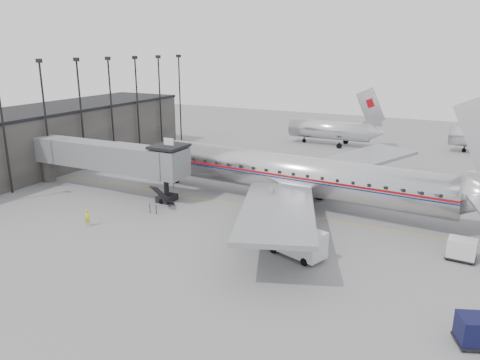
# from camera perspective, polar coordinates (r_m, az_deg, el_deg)

# --- Properties ---
(ground) EXTENTS (160.00, 160.00, 0.00)m
(ground) POSITION_cam_1_polar(r_m,az_deg,el_deg) (45.44, -1.87, -5.56)
(ground) COLOR slate
(ground) RESTS_ON ground
(terminal) EXTENTS (12.00, 46.00, 8.00)m
(terminal) POSITION_cam_1_polar(r_m,az_deg,el_deg) (72.94, -22.14, 4.81)
(terminal) COLOR #383533
(terminal) RESTS_ON ground
(apron_line) EXTENTS (60.00, 0.15, 0.01)m
(apron_line) POSITION_cam_1_polar(r_m,az_deg,el_deg) (49.32, 4.54, -3.82)
(apron_line) COLOR gold
(apron_line) RESTS_ON ground
(jet_bridge) EXTENTS (21.00, 6.20, 7.10)m
(jet_bridge) POSITION_cam_1_polar(r_m,az_deg,el_deg) (56.39, -15.16, 2.62)
(jet_bridge) COLOR slate
(jet_bridge) RESTS_ON ground
(floodlight_masts) EXTENTS (0.90, 42.25, 15.25)m
(floodlight_masts) POSITION_cam_1_polar(r_m,az_deg,el_deg) (69.69, -17.07, 8.46)
(floodlight_masts) COLOR black
(floodlight_masts) RESTS_ON ground
(distant_aircraft_near) EXTENTS (16.39, 3.20, 10.26)m
(distant_aircraft_near) POSITION_cam_1_polar(r_m,az_deg,el_deg) (83.28, 10.96, 6.08)
(distant_aircraft_near) COLOR silver
(distant_aircraft_near) RESTS_ON ground
(airliner) EXTENTS (42.51, 39.28, 13.44)m
(airliner) POSITION_cam_1_polar(r_m,az_deg,el_deg) (50.52, 7.16, 0.60)
(airliner) COLOR silver
(airliner) RESTS_ON ground
(service_van) EXTENTS (5.63, 3.65, 2.47)m
(service_van) POSITION_cam_1_polar(r_m,az_deg,el_deg) (39.00, 6.80, -7.38)
(service_van) COLOR silver
(service_van) RESTS_ON ground
(baggage_cart_navy) EXTENTS (2.82, 2.51, 1.83)m
(baggage_cart_navy) POSITION_cam_1_polar(r_m,az_deg,el_deg) (31.38, 27.03, -16.03)
(baggage_cart_navy) COLOR black
(baggage_cart_navy) RESTS_ON ground
(baggage_cart_white) EXTENTS (2.36, 1.87, 1.77)m
(baggage_cart_white) POSITION_cam_1_polar(r_m,az_deg,el_deg) (42.15, 25.41, -7.60)
(baggage_cart_white) COLOR silver
(baggage_cart_white) RESTS_ON ground
(ramp_worker) EXTENTS (0.65, 0.49, 1.62)m
(ramp_worker) POSITION_cam_1_polar(r_m,az_deg,el_deg) (47.37, -18.12, -4.42)
(ramp_worker) COLOR yellow
(ramp_worker) RESTS_ON ground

